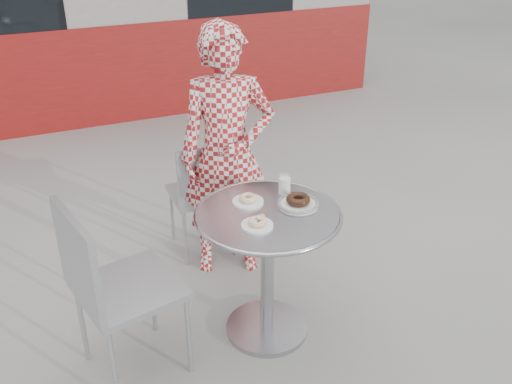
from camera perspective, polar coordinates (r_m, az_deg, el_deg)
name	(u,v)px	position (r m, az deg, el deg)	size (l,w,h in m)	color
ground	(264,337)	(3.20, 0.76, -14.29)	(60.00, 60.00, 0.00)	#9B9893
bistro_table	(268,244)	(2.91, 1.19, -5.20)	(0.74, 0.74, 0.75)	#B5B5BA
chair_far	(202,216)	(3.79, -5.38, -2.40)	(0.40, 0.40, 0.81)	#ADAFB4
chair_left	(131,321)	(2.91, -12.42, -12.51)	(0.54, 0.54, 0.95)	#ADAFB4
seated_person	(227,155)	(3.38, -2.91, 3.75)	(0.56, 0.37, 1.54)	maroon
plate_far	(248,200)	(2.90, -0.80, -0.79)	(0.16, 0.16, 0.04)	white
plate_near	(257,223)	(2.70, 0.14, -3.11)	(0.15, 0.15, 0.04)	white
plate_checker	(298,202)	(2.88, 4.22, -1.05)	(0.21, 0.21, 0.06)	white
milk_cup	(285,185)	(2.98, 2.87, 0.73)	(0.07, 0.07, 0.11)	white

